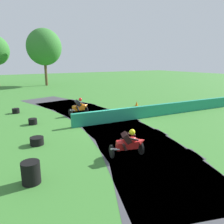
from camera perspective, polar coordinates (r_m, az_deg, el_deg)
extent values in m
plane|color=#38752D|center=(15.05, -0.86, -2.78)|extent=(120.00, 120.00, 0.00)
cube|color=#3D3D42|center=(7.50, 18.90, -21.51)|extent=(7.00, 8.79, 0.01)
cube|color=#3D3D42|center=(9.87, 10.47, -12.02)|extent=(6.33, 8.66, 0.01)
cube|color=#3D3D42|center=(12.42, 4.20, -6.39)|extent=(5.56, 8.41, 0.01)
cube|color=#3D3D42|center=(15.02, -1.09, -2.80)|extent=(4.72, 8.04, 0.01)
cube|color=#3D3D42|center=(17.64, -5.83, -0.41)|extent=(4.52, 7.94, 0.01)
cube|color=#3D3D42|center=(20.22, -10.24, 1.24)|extent=(5.38, 8.33, 0.01)
cube|color=#3D3D42|center=(22.76, -14.44, 2.39)|extent=(6.16, 8.61, 0.01)
cube|color=#1E8466|center=(17.63, 13.98, 0.74)|extent=(15.31, 1.41, 0.90)
cylinder|color=black|center=(10.15, 7.61, -9.43)|extent=(0.27, 0.75, 0.75)
cylinder|color=black|center=(9.70, -0.11, -10.42)|extent=(0.27, 0.75, 0.75)
cube|color=red|center=(9.71, 4.06, -8.58)|extent=(1.06, 0.62, 0.47)
ellipsoid|color=red|center=(9.62, 5.26, -7.25)|extent=(0.51, 0.44, 0.31)
cone|color=red|center=(9.89, 7.87, -7.56)|extent=(0.47, 0.46, 0.48)
cylinder|color=#B2B2B7|center=(9.50, 0.79, -9.81)|extent=(0.42, 0.19, 0.18)
cube|color=#331919|center=(9.46, 3.87, -6.83)|extent=(0.57, 0.41, 0.63)
sphere|color=yellow|center=(9.37, 5.35, -5.32)|extent=(0.26, 0.26, 0.26)
cylinder|color=#331919|center=(9.67, 5.11, -5.90)|extent=(0.44, 0.17, 0.24)
cylinder|color=#331919|center=(9.41, 5.87, -7.18)|extent=(0.44, 0.17, 0.24)
cylinder|color=#331919|center=(9.78, 2.72, -7.96)|extent=(0.31, 0.20, 0.42)
cylinder|color=#331919|center=(9.52, 3.40, -9.28)|extent=(0.31, 0.20, 0.42)
cylinder|color=black|center=(17.56, -6.86, 0.49)|extent=(0.18, 0.67, 0.67)
cylinder|color=black|center=(16.90, -10.91, -0.17)|extent=(0.18, 0.67, 0.67)
cube|color=orange|center=(17.12, -8.83, 1.12)|extent=(1.03, 0.45, 0.43)
ellipsoid|color=orange|center=(17.13, -8.28, 2.02)|extent=(0.48, 0.36, 0.27)
cone|color=orange|center=(17.42, -6.87, 1.79)|extent=(0.43, 0.39, 0.44)
cylinder|color=#B2B2B7|center=(16.77, -10.41, 0.46)|extent=(0.42, 0.16, 0.17)
cube|color=#28282D|center=(16.97, -9.03, 2.31)|extent=(0.53, 0.39, 0.59)
sphere|color=red|center=(17.00, -8.37, 3.31)|extent=(0.26, 0.26, 0.26)
cylinder|color=#28282D|center=(17.25, -8.51, 2.66)|extent=(0.43, 0.16, 0.24)
cylinder|color=#28282D|center=(16.95, -7.91, 2.35)|extent=(0.43, 0.16, 0.24)
cylinder|color=#28282D|center=(17.18, -9.64, 1.27)|extent=(0.28, 0.18, 0.42)
cylinder|color=#28282D|center=(16.88, -9.05, 0.93)|extent=(0.28, 0.18, 0.42)
cylinder|color=black|center=(8.47, -20.47, -16.54)|extent=(0.65, 0.65, 0.20)
cylinder|color=black|center=(8.37, -20.59, -15.35)|extent=(0.65, 0.65, 0.20)
cylinder|color=black|center=(8.28, -20.70, -14.13)|extent=(0.65, 0.65, 0.20)
cylinder|color=black|center=(8.19, -20.82, -12.88)|extent=(0.65, 0.65, 0.20)
cylinder|color=black|center=(11.81, -19.19, -7.70)|extent=(0.68, 0.68, 0.20)
cylinder|color=black|center=(11.74, -19.27, -6.79)|extent=(0.68, 0.68, 0.20)
cylinder|color=black|center=(15.56, -20.17, -2.71)|extent=(0.56, 0.56, 0.20)
cylinder|color=black|center=(15.50, -20.23, -2.00)|extent=(0.56, 0.56, 0.20)
cylinder|color=black|center=(19.32, -24.04, -0.01)|extent=(0.57, 0.57, 0.20)
cylinder|color=black|center=(19.28, -24.10, 0.57)|extent=(0.57, 0.57, 0.20)
cone|color=orange|center=(20.65, 6.53, 2.24)|extent=(0.28, 0.28, 0.44)
cylinder|color=brown|center=(39.05, -17.05, 9.61)|extent=(0.44, 0.44, 3.95)
ellipsoid|color=#33752D|center=(39.04, -17.51, 16.06)|extent=(5.70, 5.70, 5.99)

